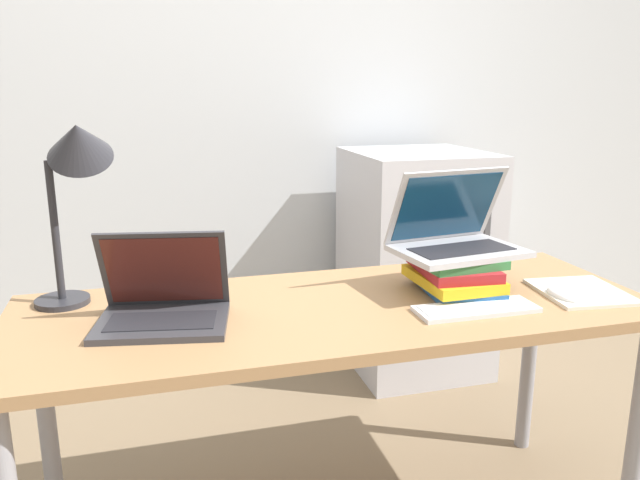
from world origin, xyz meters
The scene contains 10 objects.
wall_back centered at (0.00, 1.74, 1.35)m, with size 8.00×0.05×2.70m.
desk centered at (0.00, 0.31, 0.63)m, with size 1.68×0.63×0.70m.
laptop_left centered at (-0.44, 0.31, 0.75)m, with size 0.35×0.29×0.23m.
book_stack centered at (0.35, 0.33, 0.75)m, with size 0.23×0.28×0.11m.
laptop_on_books centered at (0.36, 0.37, 0.85)m, with size 0.37×0.28×0.23m.
wireless_keyboard centered at (0.33, 0.17, 0.71)m, with size 0.32×0.11×0.01m.
mouse centered at (0.60, 0.19, 0.72)m, with size 0.06×0.11×0.03m.
notepad centered at (0.68, 0.22, 0.71)m, with size 0.25×0.27×0.01m.
desk_lamp centered at (-0.63, 0.49, 1.08)m, with size 0.23×0.20×0.52m.
mini_fridge centered at (0.68, 1.32, 0.49)m, with size 0.56×0.61×0.99m.
Camera 1 is at (-0.46, -1.17, 1.27)m, focal length 35.00 mm.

